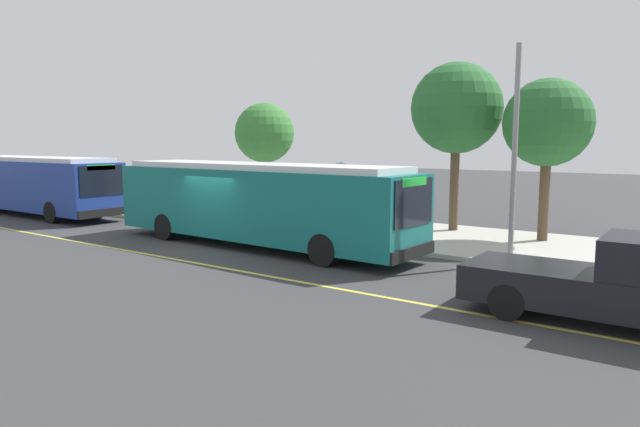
{
  "coord_description": "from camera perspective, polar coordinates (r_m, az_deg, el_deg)",
  "views": [
    {
      "loc": [
        14.54,
        -13.83,
        3.69
      ],
      "look_at": [
        3.99,
        0.8,
        1.42
      ],
      "focal_mm": 31.87,
      "sensor_mm": 36.0,
      "label": 1
    }
  ],
  "objects": [
    {
      "name": "transit_bus_second",
      "position": [
        32.26,
        -26.72,
        2.73
      ],
      "size": [
        11.77,
        2.61,
        2.95
      ],
      "color": "navy",
      "rests_on": "ground_plane"
    },
    {
      "name": "bus_shelter",
      "position": [
        24.19,
        -0.46,
        2.98
      ],
      "size": [
        2.9,
        1.6,
        2.48
      ],
      "color": "#333338",
      "rests_on": "sidewalk_curb"
    },
    {
      "name": "street_tree_upstreet",
      "position": [
        28.47,
        -5.58,
        7.99
      ],
      "size": [
        2.94,
        2.94,
        5.46
      ],
      "color": "brown",
      "rests_on": "sidewalk_curb"
    },
    {
      "name": "waiting_bench",
      "position": [
        24.06,
        -0.28,
        -0.11
      ],
      "size": [
        1.6,
        0.48,
        0.95
      ],
      "color": "brown",
      "rests_on": "sidewalk_curb"
    },
    {
      "name": "route_sign_post",
      "position": [
        21.32,
        2.11,
        2.52
      ],
      "size": [
        0.44,
        0.08,
        2.8
      ],
      "color": "#333338",
      "rests_on": "sidewalk_curb"
    },
    {
      "name": "lane_stripe_center",
      "position": [
        18.98,
        -15.3,
        -4.27
      ],
      "size": [
        36.0,
        0.14,
        0.01
      ],
      "primitive_type": "cube",
      "color": "#E0D64C",
      "rests_on": "ground_plane"
    },
    {
      "name": "transit_bus_main",
      "position": [
        20.11,
        -6.31,
        1.23
      ],
      "size": [
        12.56,
        3.02,
        2.95
      ],
      "color": "#146B66",
      "rests_on": "ground_plane"
    },
    {
      "name": "street_tree_downstreet",
      "position": [
        21.85,
        21.9,
        8.38
      ],
      "size": [
        3.11,
        3.11,
        5.78
      ],
      "color": "brown",
      "rests_on": "sidewalk_curb"
    },
    {
      "name": "ground_plane",
      "position": [
        20.4,
        -10.48,
        -3.35
      ],
      "size": [
        120.0,
        120.0,
        0.0
      ],
      "primitive_type": "plane",
      "color": "#38383A"
    },
    {
      "name": "sidewalk_curb",
      "position": [
        24.85,
        -0.45,
        -1.18
      ],
      "size": [
        44.0,
        6.4,
        0.15
      ],
      "primitive_type": "cube",
      "color": "#B7B2A8",
      "rests_on": "ground_plane"
    },
    {
      "name": "utility_pole",
      "position": [
        17.92,
        18.95,
        5.72
      ],
      "size": [
        0.16,
        0.16,
        6.4
      ],
      "primitive_type": "cylinder",
      "color": "gray",
      "rests_on": "sidewalk_curb"
    },
    {
      "name": "street_tree_near_shelter",
      "position": [
        23.44,
        13.55,
        10.18
      ],
      "size": [
        3.59,
        3.59,
        6.67
      ],
      "color": "brown",
      "rests_on": "sidewalk_curb"
    },
    {
      "name": "pedestrian_commuter",
      "position": [
        24.42,
        -6.22,
        1.09
      ],
      "size": [
        0.24,
        0.4,
        1.69
      ],
      "color": "#282D47",
      "rests_on": "sidewalk_curb"
    },
    {
      "name": "pickup_truck",
      "position": [
        12.94,
        27.47,
        -6.28
      ],
      "size": [
        5.42,
        2.09,
        1.85
      ],
      "color": "black",
      "rests_on": "ground_plane"
    }
  ]
}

